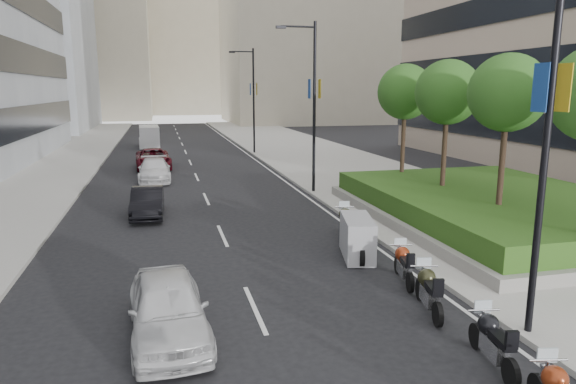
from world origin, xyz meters
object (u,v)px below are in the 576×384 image
object	(u,v)px
lamp_post_1	(312,99)
motorcycle_6	(346,223)
car_d	(153,159)
motorcycle_5	(357,238)
car_c	(154,170)
lamp_post_2	(252,95)
car_b	(148,202)
motorcycle_4	(404,264)
lamp_post_0	(543,114)
car_a	(168,308)
motorcycle_2	(493,341)
motorcycle_3	(429,291)
delivery_van	(149,137)

from	to	relation	value
lamp_post_1	motorcycle_6	size ratio (longest dim) A/B	4.06
car_d	motorcycle_5	bearing A→B (deg)	-76.00
car_c	car_d	bearing A→B (deg)	90.93
lamp_post_2	car_c	world-z (taller)	lamp_post_2
motorcycle_6	car_b	size ratio (longest dim) A/B	0.57
car_b	car_d	bearing A→B (deg)	91.06
motorcycle_6	motorcycle_4	bearing A→B (deg)	-166.88
lamp_post_0	car_d	distance (m)	29.97
lamp_post_1	lamp_post_0	bearing A→B (deg)	-90.00
motorcycle_4	car_c	bearing A→B (deg)	33.10
car_b	car_c	bearing A→B (deg)	90.07
lamp_post_1	car_a	world-z (taller)	lamp_post_1
lamp_post_1	motorcycle_2	world-z (taller)	lamp_post_1
car_c	car_d	xyz separation A→B (m)	(-0.12, 5.26, 0.03)
motorcycle_3	motorcycle_4	xyz separation A→B (m)	(0.33, 2.05, -0.03)
motorcycle_3	motorcycle_6	xyz separation A→B (m)	(0.28, 6.77, 0.02)
motorcycle_4	car_b	xyz separation A→B (m)	(-7.43, 10.08, 0.10)
lamp_post_2	car_d	distance (m)	11.49
delivery_van	car_b	bearing A→B (deg)	-91.28
motorcycle_4	car_d	world-z (taller)	car_d
delivery_van	motorcycle_3	bearing A→B (deg)	-81.79
car_a	car_d	size ratio (longest dim) A/B	0.83
car_a	lamp_post_0	bearing A→B (deg)	-17.00
lamp_post_1	motorcycle_3	bearing A→B (deg)	-95.25
lamp_post_2	motorcycle_6	xyz separation A→B (m)	(-1.12, -26.47, -4.47)
lamp_post_1	motorcycle_6	xyz separation A→B (m)	(-1.12, -8.47, -4.47)
motorcycle_2	motorcycle_4	distance (m)	4.73
motorcycle_2	motorcycle_6	xyz separation A→B (m)	(0.33, 9.44, 0.05)
lamp_post_1	motorcycle_4	distance (m)	13.98
car_d	motorcycle_3	bearing A→B (deg)	-78.43
motorcycle_5	car_b	distance (m)	10.32
lamp_post_2	motorcycle_5	bearing A→B (deg)	-93.10
motorcycle_3	motorcycle_6	distance (m)	6.78
motorcycle_5	car_a	size ratio (longest dim) A/B	0.57
lamp_post_2	lamp_post_1	bearing A→B (deg)	-90.00
lamp_post_0	motorcycle_3	xyz separation A→B (m)	(-1.40, 1.76, -4.49)
motorcycle_2	car_c	xyz separation A→B (m)	(-6.82, 24.10, 0.13)
car_a	car_d	xyz separation A→B (m)	(-0.55, 26.52, -0.01)
car_c	lamp_post_2	bearing A→B (deg)	54.69
lamp_post_1	car_d	bearing A→B (deg)	126.18
motorcycle_4	car_d	bearing A→B (deg)	29.26
lamp_post_0	lamp_post_2	world-z (taller)	same
motorcycle_3	car_d	size ratio (longest dim) A/B	0.42
car_b	car_d	size ratio (longest dim) A/B	0.76
motorcycle_6	car_b	distance (m)	9.12
lamp_post_0	lamp_post_1	distance (m)	17.00
car_b	car_a	bearing A→B (deg)	-85.24
car_a	car_d	world-z (taller)	car_a
car_a	car_c	bearing A→B (deg)	88.04
motorcycle_4	delivery_van	distance (m)	40.17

